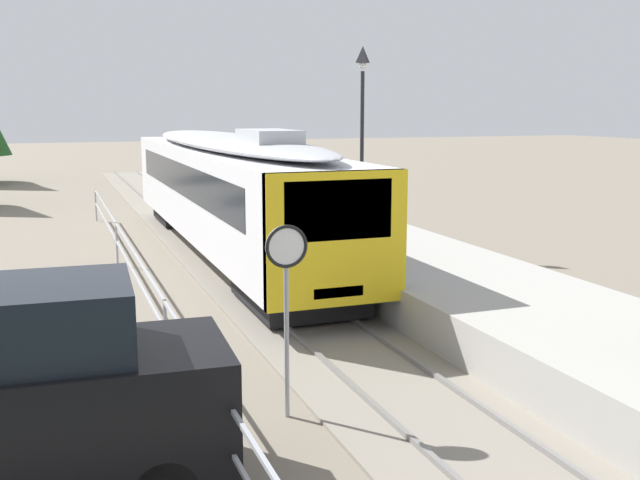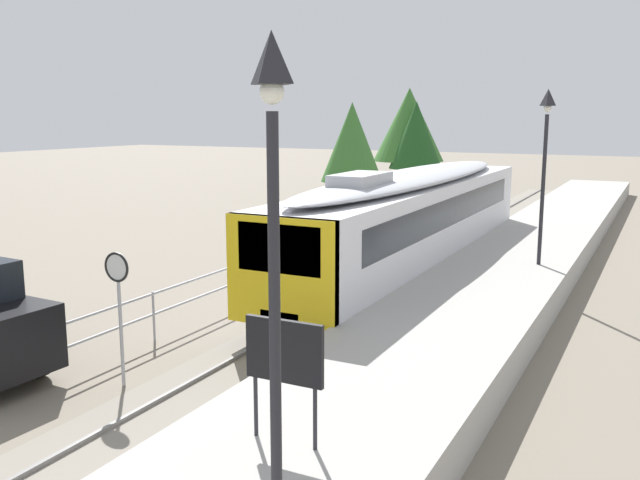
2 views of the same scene
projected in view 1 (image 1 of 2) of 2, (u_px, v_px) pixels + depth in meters
ground_plane at (125, 258)px, 21.84m from camera, size 160.00×160.00×0.00m
track_rails at (224, 251)px, 22.85m from camera, size 3.20×60.00×0.14m
commuter_train at (228, 185)px, 21.89m from camera, size 2.82×18.06×3.74m
station_platform at (323, 231)px, 23.89m from camera, size 3.90×60.00×0.90m
platform_lamp_mid_platform at (362, 100)px, 22.71m from camera, size 0.34×0.34×5.35m
speed_limit_sign at (287, 273)px, 10.23m from camera, size 0.61×0.10×2.81m
carpark_fence at (165, 319)px, 12.34m from camera, size 0.06×36.06×1.25m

